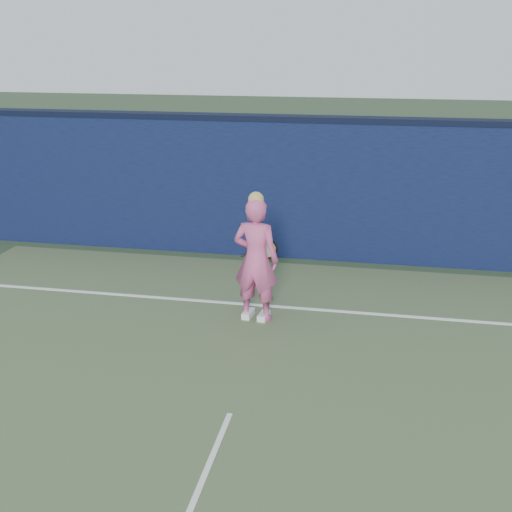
# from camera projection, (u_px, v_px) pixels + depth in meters

# --- Properties ---
(ground) EXTENTS (80.00, 80.00, 0.00)m
(ground) POSITION_uv_depth(u_px,v_px,m) (206.00, 472.00, 6.09)
(ground) COLOR #2C3C25
(ground) RESTS_ON ground
(backstop_wall) EXTENTS (24.00, 0.40, 2.50)m
(backstop_wall) POSITION_uv_depth(u_px,v_px,m) (297.00, 191.00, 11.72)
(backstop_wall) COLOR #0C1037
(backstop_wall) RESTS_ON ground
(wall_cap) EXTENTS (24.00, 0.42, 0.10)m
(wall_cap) POSITION_uv_depth(u_px,v_px,m) (298.00, 119.00, 11.30)
(wall_cap) COLOR black
(wall_cap) RESTS_ON backstop_wall
(player) EXTENTS (0.72, 0.53, 1.90)m
(player) POSITION_uv_depth(u_px,v_px,m) (256.00, 259.00, 9.12)
(player) COLOR #CD5089
(player) RESTS_ON ground
(racket) EXTENTS (0.56, 0.17, 0.30)m
(racket) POSITION_uv_depth(u_px,v_px,m) (266.00, 250.00, 9.56)
(racket) COLOR black
(racket) RESTS_ON ground
(court_lines) EXTENTS (11.00, 12.04, 0.01)m
(court_lines) POSITION_uv_depth(u_px,v_px,m) (197.00, 494.00, 5.78)
(court_lines) COLOR white
(court_lines) RESTS_ON court_surface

